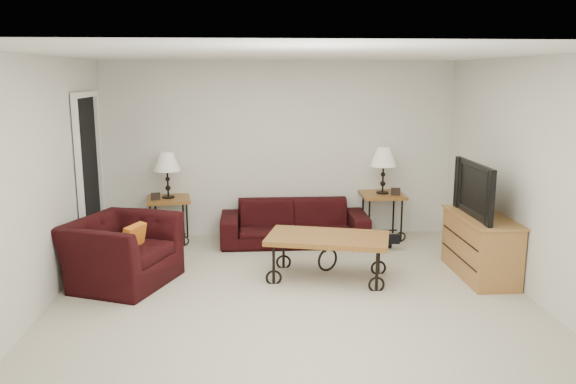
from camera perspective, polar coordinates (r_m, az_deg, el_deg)
The scene contains 20 objects.
ground at distance 6.16m, azimuth 0.44°, elevation -10.48°, with size 5.00×5.00×0.00m, color beige.
wall_back at distance 8.27m, azimuth -0.84°, elevation 4.19°, with size 5.00×0.02×2.50m, color silver.
wall_front at distance 3.39m, azimuth 3.64°, elevation -6.67°, with size 5.00×0.02×2.50m, color silver.
wall_left at distance 6.15m, azimuth -23.46°, elevation 0.67°, with size 0.02×5.00×2.50m, color silver.
wall_right at distance 6.49m, azimuth 23.07°, elevation 1.22°, with size 0.02×5.00×2.50m, color silver.
ceiling at distance 5.71m, azimuth 0.48°, elevation 13.47°, with size 5.00×5.00×0.00m, color white.
doorway at distance 7.73m, azimuth -19.10°, elevation 1.31°, with size 0.08×0.94×2.04m, color black.
sofa at distance 7.99m, azimuth 0.61°, elevation -3.05°, with size 2.02×0.79×0.59m, color black.
side_table_left at distance 8.22m, azimuth -11.67°, elevation -2.72°, with size 0.58×0.58×0.63m, color brown.
side_table_right at distance 8.35m, azimuth 9.26°, elevation -2.33°, with size 0.60×0.60×0.66m, color brown.
lamp_left at distance 8.09m, azimuth -11.85°, elevation 1.64°, with size 0.36×0.36×0.63m, color black, non-canonical shape.
lamp_right at distance 8.22m, azimuth 9.41°, elevation 2.11°, with size 0.37×0.37×0.66m, color black, non-canonical shape.
photo_frame_left at distance 8.01m, azimuth -12.98°, elevation -0.43°, with size 0.13×0.02×0.11m, color black.
photo_frame_right at distance 8.16m, azimuth 10.61°, elevation 0.05°, with size 0.13×0.02×0.11m, color black.
coffee_table at distance 6.65m, azimuth 3.94°, elevation -6.47°, with size 1.36×0.74×0.51m, color brown.
armchair at distance 6.72m, azimuth -16.18°, elevation -5.69°, with size 1.14×0.99×0.74m, color black.
throw_pillow at distance 6.60m, azimuth -15.06°, elevation -4.58°, with size 0.33×0.09×0.33m, color #C75719.
tv_stand at distance 7.07m, azimuth 18.51°, elevation -5.08°, with size 0.50×1.20×0.72m, color #A6763D.
television at distance 6.90m, azimuth 18.71°, elevation 0.24°, with size 1.07×0.14×0.62m, color black.
backpack at distance 7.89m, azimuth 10.11°, elevation -4.15°, with size 0.30×0.23×0.39m, color black.
Camera 1 is at (-0.43, -5.69, 2.31)m, focal length 35.89 mm.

